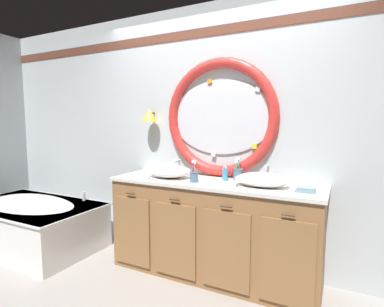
{
  "coord_description": "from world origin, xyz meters",
  "views": [
    {
      "loc": [
        1.17,
        -2.22,
        1.44
      ],
      "look_at": [
        -0.08,
        0.25,
        1.15
      ],
      "focal_mm": 27.97,
      "sensor_mm": 36.0,
      "label": 1
    }
  ],
  "objects_px": {
    "sink_basin_right": "(262,180)",
    "folded_hand_towel": "(306,190)",
    "toothbrush_holder_right": "(238,173)",
    "sink_basin_left": "(168,171)",
    "soap_dispenser": "(225,174)",
    "bathtub": "(31,220)",
    "toothbrush_holder_left": "(194,176)"
  },
  "relations": [
    {
      "from": "sink_basin_right",
      "to": "folded_hand_towel",
      "type": "relative_size",
      "value": 3.07
    },
    {
      "from": "sink_basin_right",
      "to": "soap_dispenser",
      "type": "height_order",
      "value": "soap_dispenser"
    },
    {
      "from": "toothbrush_holder_right",
      "to": "soap_dispenser",
      "type": "bearing_deg",
      "value": -139.01
    },
    {
      "from": "sink_basin_left",
      "to": "folded_hand_towel",
      "type": "bearing_deg",
      "value": -1.49
    },
    {
      "from": "sink_basin_left",
      "to": "toothbrush_holder_right",
      "type": "distance_m",
      "value": 0.67
    },
    {
      "from": "bathtub",
      "to": "sink_basin_left",
      "type": "relative_size",
      "value": 3.7
    },
    {
      "from": "sink_basin_right",
      "to": "folded_hand_towel",
      "type": "bearing_deg",
      "value": -5.37
    },
    {
      "from": "bathtub",
      "to": "toothbrush_holder_left",
      "type": "relative_size",
      "value": 8.16
    },
    {
      "from": "bathtub",
      "to": "toothbrush_holder_right",
      "type": "distance_m",
      "value": 2.46
    },
    {
      "from": "soap_dispenser",
      "to": "toothbrush_holder_right",
      "type": "bearing_deg",
      "value": 40.99
    },
    {
      "from": "bathtub",
      "to": "folded_hand_towel",
      "type": "height_order",
      "value": "folded_hand_towel"
    },
    {
      "from": "sink_basin_right",
      "to": "toothbrush_holder_left",
      "type": "distance_m",
      "value": 0.6
    },
    {
      "from": "folded_hand_towel",
      "to": "soap_dispenser",
      "type": "bearing_deg",
      "value": 168.39
    },
    {
      "from": "sink_basin_right",
      "to": "soap_dispenser",
      "type": "distance_m",
      "value": 0.39
    },
    {
      "from": "bathtub",
      "to": "folded_hand_towel",
      "type": "xyz_separation_m",
      "value": [
        2.94,
        0.29,
        0.61
      ]
    },
    {
      "from": "bathtub",
      "to": "sink_basin_left",
      "type": "height_order",
      "value": "sink_basin_left"
    },
    {
      "from": "soap_dispenser",
      "to": "bathtub",
      "type": "bearing_deg",
      "value": -168.79
    },
    {
      "from": "sink_basin_right",
      "to": "soap_dispenser",
      "type": "bearing_deg",
      "value": 162.76
    },
    {
      "from": "sink_basin_left",
      "to": "soap_dispenser",
      "type": "height_order",
      "value": "soap_dispenser"
    },
    {
      "from": "sink_basin_left",
      "to": "toothbrush_holder_left",
      "type": "xyz_separation_m",
      "value": [
        0.32,
        -0.08,
        -0.01
      ]
    },
    {
      "from": "toothbrush_holder_left",
      "to": "soap_dispenser",
      "type": "relative_size",
      "value": 1.38
    },
    {
      "from": "toothbrush_holder_right",
      "to": "folded_hand_towel",
      "type": "distance_m",
      "value": 0.67
    },
    {
      "from": "bathtub",
      "to": "toothbrush_holder_right",
      "type": "xyz_separation_m",
      "value": [
        2.31,
        0.52,
        0.65
      ]
    },
    {
      "from": "toothbrush_holder_right",
      "to": "sink_basin_left",
      "type": "bearing_deg",
      "value": -162.72
    },
    {
      "from": "sink_basin_right",
      "to": "folded_hand_towel",
      "type": "distance_m",
      "value": 0.36
    },
    {
      "from": "sink_basin_right",
      "to": "toothbrush_holder_left",
      "type": "bearing_deg",
      "value": -171.97
    },
    {
      "from": "sink_basin_left",
      "to": "folded_hand_towel",
      "type": "relative_size",
      "value": 2.98
    },
    {
      "from": "toothbrush_holder_left",
      "to": "soap_dispenser",
      "type": "xyz_separation_m",
      "value": [
        0.23,
        0.2,
        0.01
      ]
    },
    {
      "from": "toothbrush_holder_right",
      "to": "bathtub",
      "type": "bearing_deg",
      "value": -167.24
    },
    {
      "from": "sink_basin_right",
      "to": "folded_hand_towel",
      "type": "xyz_separation_m",
      "value": [
        0.35,
        -0.03,
        -0.04
      ]
    },
    {
      "from": "bathtub",
      "to": "toothbrush_holder_right",
      "type": "height_order",
      "value": "toothbrush_holder_right"
    },
    {
      "from": "sink_basin_left",
      "to": "folded_hand_towel",
      "type": "distance_m",
      "value": 1.27
    }
  ]
}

